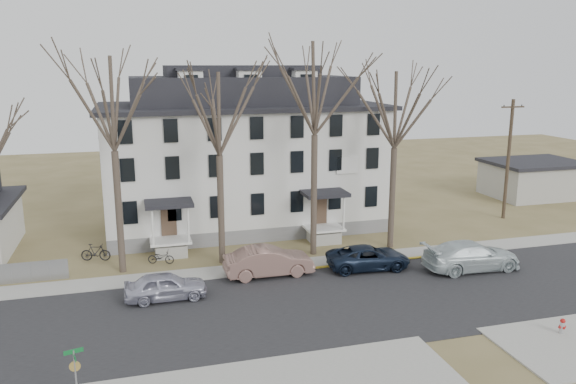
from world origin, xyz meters
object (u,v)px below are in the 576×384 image
object	(u,v)px
tree_far_left	(111,97)
car_navy	(368,258)
street_sign	(75,369)
car_silver	(166,287)
fire_hydrant	(562,327)
tree_center	(315,82)
bicycle_right	(96,253)
car_white	(471,256)
tree_mid_left	(218,108)
boarding_house	(243,156)
tree_mid_right	(396,104)
car_tan	(269,262)
utility_pole_far	(508,158)
bicycle_left	(161,258)

from	to	relation	value
tree_far_left	car_navy	size ratio (longest dim) A/B	2.73
tree_far_left	street_sign	bearing A→B (deg)	-95.90
car_silver	fire_hydrant	bearing A→B (deg)	-117.80
tree_center	bicycle_right	xyz separation A→B (m)	(-13.64, 2.30, -10.53)
car_white	street_sign	bearing A→B (deg)	112.88
tree_mid_left	fire_hydrant	size ratio (longest dim) A/B	15.85
boarding_house	tree_mid_right	xyz separation A→B (m)	(8.50, -8.15, 4.22)
boarding_house	street_sign	distance (m)	24.65
tree_mid_left	car_navy	size ratio (longest dim) A/B	2.53
boarding_house	tree_mid_right	world-z (taller)	tree_mid_right
car_tan	bicycle_right	bearing A→B (deg)	61.37
tree_mid_right	fire_hydrant	xyz separation A→B (m)	(1.97, -13.80, -9.20)
tree_center	car_silver	bearing A→B (deg)	-153.33
tree_mid_right	utility_pole_far	xyz separation A→B (m)	(12.00, 4.20, -4.70)
tree_center	utility_pole_far	xyz separation A→B (m)	(17.50, 4.20, -6.18)
boarding_house	bicycle_left	world-z (taller)	boarding_house
tree_center	car_silver	distance (m)	15.05
car_tan	car_white	bearing A→B (deg)	-101.27
boarding_house	tree_mid_left	bearing A→B (deg)	-110.20
utility_pole_far	street_sign	bearing A→B (deg)	-149.73
tree_far_left	tree_mid_right	xyz separation A→B (m)	(17.50, 0.00, -0.74)
car_silver	bicycle_right	size ratio (longest dim) A/B	2.30
car_white	bicycle_right	bearing A→B (deg)	72.17
boarding_house	fire_hydrant	world-z (taller)	boarding_house
boarding_house	tree_far_left	size ratio (longest dim) A/B	1.52
tree_far_left	bicycle_left	size ratio (longest dim) A/B	8.50
tree_mid_left	utility_pole_far	distance (m)	24.33
tree_center	car_tan	bearing A→B (deg)	-140.96
car_white	car_silver	bearing A→B (deg)	90.02
tree_far_left	tree_center	bearing A→B (deg)	0.00
tree_mid_left	utility_pole_far	world-z (taller)	tree_mid_left
tree_mid_right	bicycle_left	bearing A→B (deg)	177.54
boarding_house	car_tan	size ratio (longest dim) A/B	4.01
utility_pole_far	bicycle_right	bearing A→B (deg)	-176.52
car_white	bicycle_left	bearing A→B (deg)	72.97
car_silver	street_sign	size ratio (longest dim) A/B	1.81
tree_mid_right	bicycle_left	world-z (taller)	tree_mid_right
boarding_house	tree_far_left	distance (m)	13.12
car_tan	street_sign	size ratio (longest dim) A/B	2.20
car_navy	bicycle_right	world-z (taller)	car_navy
tree_mid_left	street_sign	distance (m)	17.65
tree_far_left	tree_mid_right	distance (m)	17.52
car_silver	street_sign	distance (m)	9.72
car_white	street_sign	distance (m)	23.29
tree_mid_right	utility_pole_far	distance (m)	13.55
car_white	bicycle_left	distance (m)	18.94
tree_far_left	bicycle_right	bearing A→B (deg)	125.42
tree_far_left	fire_hydrant	xyz separation A→B (m)	(19.47, -13.80, -9.94)
bicycle_left	bicycle_right	xyz separation A→B (m)	(-3.92, 1.65, 0.13)
tree_mid_right	bicycle_left	distance (m)	17.79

